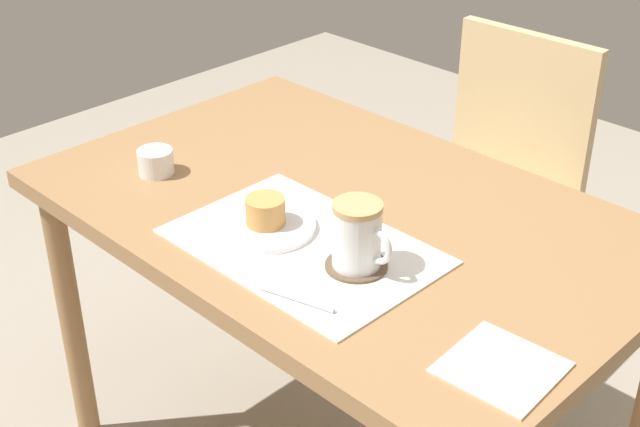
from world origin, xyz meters
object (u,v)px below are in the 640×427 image
object	(u,v)px
dining_table	(341,244)
coffee_mug	(358,235)
sugar_bowl	(156,162)
pastry	(265,211)
pastry_plate	(266,226)
wooden_chair	(490,181)

from	to	relation	value
dining_table	coffee_mug	xyz separation A→B (m)	(0.16, -0.13, 0.15)
sugar_bowl	pastry	bearing A→B (deg)	0.57
dining_table	pastry_plate	world-z (taller)	pastry_plate
pastry_plate	pastry	size ratio (longest dim) A/B	2.52
dining_table	sugar_bowl	xyz separation A→B (m)	(-0.35, -0.16, 0.11)
wooden_chair	sugar_bowl	distance (m)	0.92
pastry	sugar_bowl	bearing A→B (deg)	-179.43
coffee_mug	pastry	bearing A→B (deg)	-173.21
dining_table	coffee_mug	size ratio (longest dim) A/B	10.00
coffee_mug	dining_table	bearing A→B (deg)	140.79
coffee_mug	wooden_chair	bearing A→B (deg)	109.41
wooden_chair	pastry_plate	world-z (taller)	wooden_chair
pastry	coffee_mug	xyz separation A→B (m)	(0.20, 0.02, 0.03)
wooden_chair	pastry	world-z (taller)	wooden_chair
dining_table	coffee_mug	world-z (taller)	coffee_mug
coffee_mug	sugar_bowl	world-z (taller)	coffee_mug
wooden_chair	coffee_mug	size ratio (longest dim) A/B	7.08
dining_table	sugar_bowl	world-z (taller)	sugar_bowl
dining_table	wooden_chair	bearing A→B (deg)	100.36
pastry_plate	wooden_chair	bearing A→B (deg)	96.22
dining_table	pastry_plate	distance (m)	0.18
wooden_chair	sugar_bowl	xyz separation A→B (m)	(-0.23, -0.84, 0.27)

